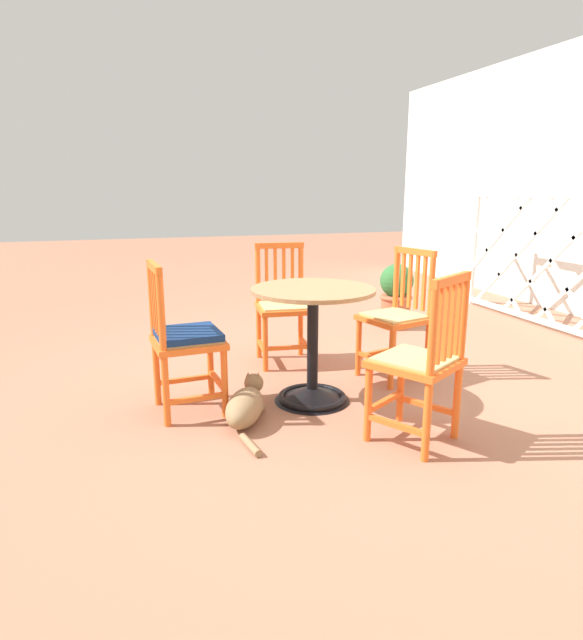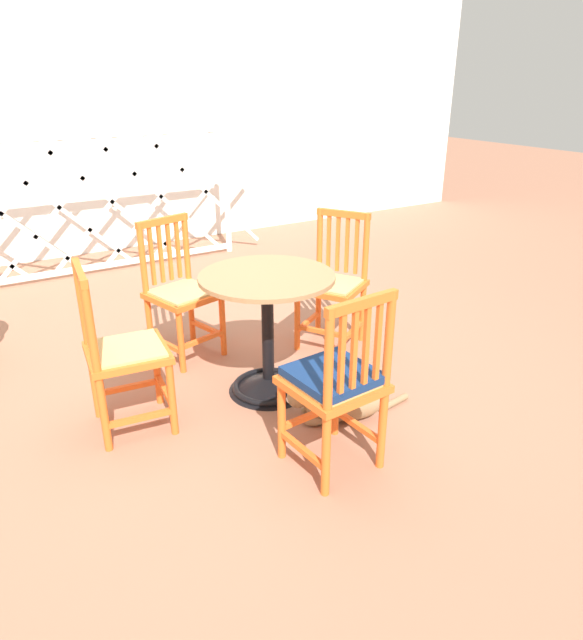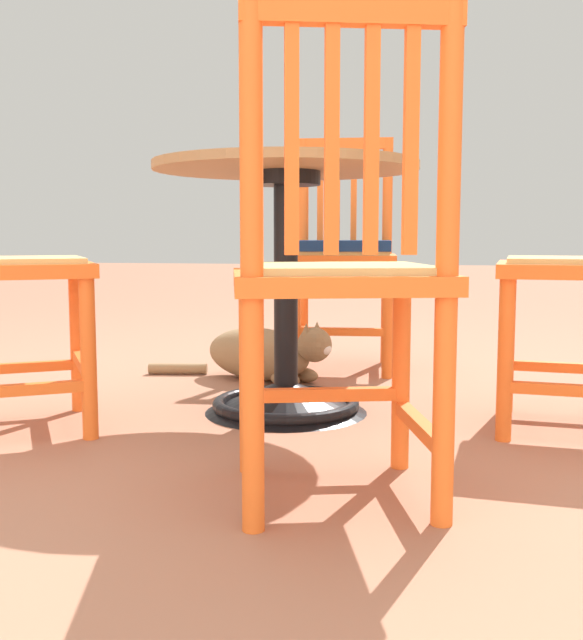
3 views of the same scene
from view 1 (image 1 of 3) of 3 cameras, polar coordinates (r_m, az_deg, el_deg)
name	(u,v)px [view 1 (image 1 of 3)]	position (r m, az deg, el deg)	size (l,w,h in m)	color
ground_plane	(315,393)	(3.59, 2.47, -7.76)	(24.00, 24.00, 0.00)	#A36B51
cafe_table	(312,358)	(3.38, 2.23, -4.04)	(0.76, 0.76, 0.73)	black
orange_chair_at_corner	(283,307)	(4.11, -0.91, 1.36)	(0.44, 0.44, 0.91)	orange
orange_chair_by_planter	(184,340)	(3.24, -11.28, -2.11)	(0.43, 0.43, 0.91)	orange
orange_chair_facing_out	(420,364)	(2.88, 13.45, -4.52)	(0.55, 0.55, 0.91)	orange
orange_chair_near_fence	(397,318)	(3.84, 11.11, 0.21)	(0.49, 0.49, 0.91)	orange
tabby_cat	(246,405)	(3.17, -4.79, -8.94)	(0.73, 0.37, 0.23)	#8E704C
terracotta_planter	(396,294)	(5.26, 11.01, 2.69)	(0.32, 0.32, 0.62)	#B25B3D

